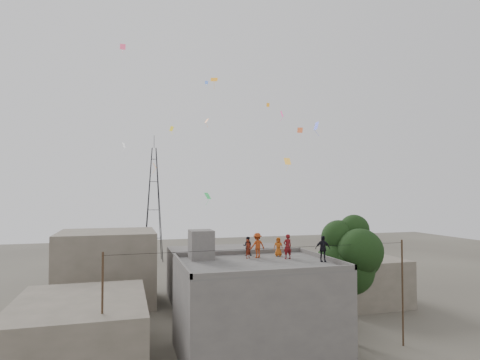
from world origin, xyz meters
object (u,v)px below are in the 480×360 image
(stair_head_box, at_px, (201,244))
(tree, at_px, (351,257))
(person_dark_adult, at_px, (323,249))
(transmission_tower, at_px, (154,204))
(person_red_adult, at_px, (287,247))

(stair_head_box, relative_size, tree, 0.22)
(stair_head_box, relative_size, person_dark_adult, 1.15)
(transmission_tower, distance_m, person_dark_adult, 41.74)
(transmission_tower, bearing_deg, person_red_adult, -80.42)
(tree, distance_m, transmission_tower, 41.12)
(tree, xyz_separation_m, person_dark_adult, (-2.97, -1.43, 0.87))
(stair_head_box, distance_m, transmission_tower, 37.46)
(transmission_tower, height_order, person_dark_adult, transmission_tower)
(person_red_adult, relative_size, person_dark_adult, 0.99)
(stair_head_box, relative_size, person_red_adult, 1.16)
(stair_head_box, relative_size, transmission_tower, 0.10)
(transmission_tower, height_order, person_red_adult, transmission_tower)
(stair_head_box, distance_m, person_dark_adult, 8.34)
(person_red_adult, xyz_separation_m, person_dark_adult, (1.80, -1.75, 0.01))
(stair_head_box, distance_m, tree, 10.80)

